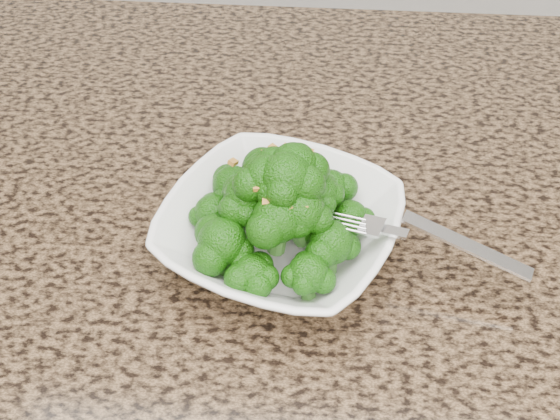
# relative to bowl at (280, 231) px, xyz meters

# --- Properties ---
(granite_counter) EXTENTS (1.64, 1.04, 0.03)m
(granite_counter) POSITION_rel_bowl_xyz_m (-0.07, -0.07, -0.04)
(granite_counter) COLOR brown
(granite_counter) RESTS_ON cabinet
(bowl) EXTENTS (0.26, 0.26, 0.05)m
(bowl) POSITION_rel_bowl_xyz_m (0.00, 0.00, 0.00)
(bowl) COLOR white
(bowl) RESTS_ON granite_counter
(broccoli_pile) EXTENTS (0.18, 0.18, 0.08)m
(broccoli_pile) POSITION_rel_bowl_xyz_m (0.00, 0.00, 0.06)
(broccoli_pile) COLOR #185609
(broccoli_pile) RESTS_ON bowl
(garlic_topping) EXTENTS (0.11, 0.11, 0.01)m
(garlic_topping) POSITION_rel_bowl_xyz_m (0.00, 0.00, 0.10)
(garlic_topping) COLOR #BB802D
(garlic_topping) RESTS_ON broccoli_pile
(fork) EXTENTS (0.18, 0.09, 0.01)m
(fork) POSITION_rel_bowl_xyz_m (0.10, -0.02, 0.03)
(fork) COLOR silver
(fork) RESTS_ON bowl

